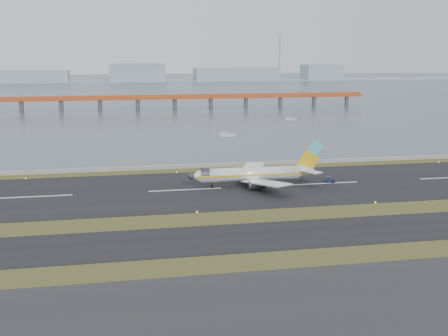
% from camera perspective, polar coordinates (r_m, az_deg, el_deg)
% --- Properties ---
extents(ground, '(1000.00, 1000.00, 0.00)m').
position_cam_1_polar(ground, '(125.27, -2.26, -5.52)').
color(ground, '#3E4C1B').
rests_on(ground, ground).
extents(taxiway_strip, '(1000.00, 18.00, 0.10)m').
position_cam_1_polar(taxiway_strip, '(113.99, -1.35, -7.26)').
color(taxiway_strip, black).
rests_on(taxiway_strip, ground).
extents(runway_strip, '(1000.00, 45.00, 0.10)m').
position_cam_1_polar(runway_strip, '(153.92, -3.94, -2.24)').
color(runway_strip, black).
rests_on(runway_strip, ground).
extents(seawall, '(1000.00, 2.50, 1.00)m').
position_cam_1_polar(seawall, '(182.91, -5.09, 0.13)').
color(seawall, gray).
rests_on(seawall, ground).
extents(bay_water, '(1400.00, 800.00, 1.30)m').
position_cam_1_polar(bay_water, '(579.79, -9.18, 7.91)').
color(bay_water, '#495B69').
rests_on(bay_water, ground).
extents(red_pier, '(260.00, 5.00, 10.20)m').
position_cam_1_polar(red_pier, '(371.45, -5.04, 7.08)').
color(red_pier, '#B3491E').
rests_on(red_pier, ground).
extents(far_shoreline, '(1400.00, 80.00, 60.50)m').
position_cam_1_polar(far_shoreline, '(739.65, -8.53, 9.20)').
color(far_shoreline, '#93A4AE').
rests_on(far_shoreline, ground).
extents(airliner, '(38.52, 32.89, 12.80)m').
position_cam_1_polar(airliner, '(158.05, 3.23, -0.59)').
color(airliner, white).
rests_on(airliner, ground).
extents(pushback_tug, '(3.29, 2.61, 1.85)m').
position_cam_1_polar(pushback_tug, '(164.76, 10.67, -1.18)').
color(pushback_tug, '#151C3B').
rests_on(pushback_tug, ground).
extents(workboat_near, '(7.80, 2.46, 1.89)m').
position_cam_1_polar(workboat_near, '(251.35, 0.30, 3.37)').
color(workboat_near, silver).
rests_on(workboat_near, ground).
extents(workboat_far, '(7.16, 3.27, 1.68)m').
position_cam_1_polar(workboat_far, '(313.88, 6.72, 4.96)').
color(workboat_far, silver).
rests_on(workboat_far, ground).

